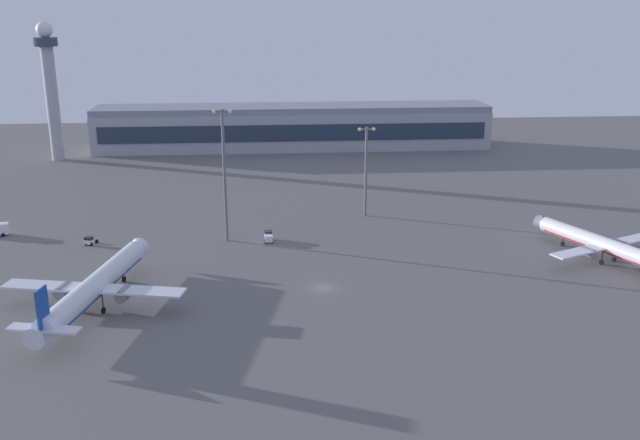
% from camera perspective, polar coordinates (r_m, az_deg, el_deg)
% --- Properties ---
extents(ground_plane, '(416.00, 416.00, 0.00)m').
position_cam_1_polar(ground_plane, '(138.94, 0.29, -5.53)').
color(ground_plane, '#605E5B').
extents(terminal_building, '(150.15, 22.40, 16.40)m').
position_cam_1_polar(terminal_building, '(272.97, -2.19, 7.58)').
color(terminal_building, '#9EA3AD').
rests_on(terminal_building, ground).
extents(control_tower, '(8.00, 8.00, 48.06)m').
position_cam_1_polar(control_tower, '(265.30, -21.12, 10.40)').
color(control_tower, '#A8A8B2').
rests_on(control_tower, ground).
extents(airplane_terminal_side, '(34.19, 43.65, 11.28)m').
position_cam_1_polar(airplane_terminal_side, '(134.81, -17.90, -5.19)').
color(airplane_terminal_side, silver).
rests_on(airplane_terminal_side, ground).
extents(airplane_taxiway_distant, '(27.97, 35.40, 9.61)m').
position_cam_1_polar(airplane_taxiway_distant, '(163.93, 22.04, -1.88)').
color(airplane_taxiway_distant, white).
rests_on(airplane_taxiway_distant, ground).
extents(maintenance_van, '(2.04, 4.16, 2.25)m').
position_cam_1_polar(maintenance_van, '(165.45, -4.22, -1.35)').
color(maintenance_van, white).
rests_on(maintenance_van, ground).
extents(pushback_tug, '(2.93, 3.55, 2.05)m').
position_cam_1_polar(pushback_tug, '(171.13, -18.28, -1.61)').
color(pushback_tug, white).
rests_on(pushback_tug, ground).
extents(apron_light_central, '(4.80, 0.90, 31.18)m').
position_cam_1_polar(apron_light_central, '(162.50, -7.81, 4.17)').
color(apron_light_central, slate).
rests_on(apron_light_central, ground).
extents(apron_light_east, '(4.80, 0.90, 23.64)m').
position_cam_1_polar(apron_light_east, '(182.26, 3.77, 4.47)').
color(apron_light_east, slate).
rests_on(apron_light_east, ground).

